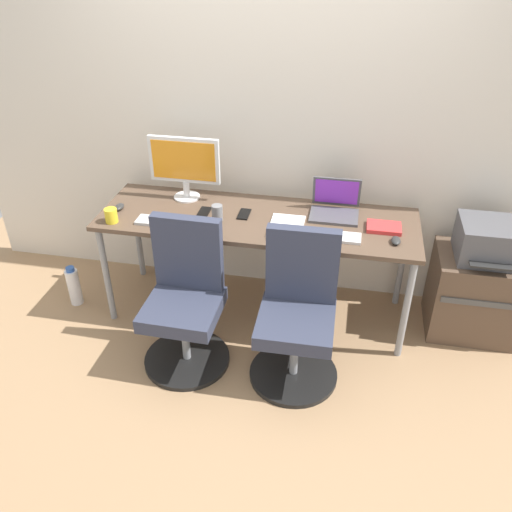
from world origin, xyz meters
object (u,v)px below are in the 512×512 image
Objects in this scene: water_bottle_on_floor at (74,286)px; desktop_monitor at (184,164)px; side_cabinet at (475,293)px; printer at (489,241)px; office_chair_left at (186,302)px; open_laptop at (335,206)px; office_chair_right at (297,315)px; coffee_mug at (111,216)px.

water_bottle_on_floor is 1.22m from desktop_monitor.
desktop_monitor is (-1.98, 0.10, 0.72)m from side_cabinet.
side_cabinet is 1.44× the size of printer.
office_chair_left is at bearing -75.20° from desktop_monitor.
open_laptop reaches higher than water_bottle_on_floor.
office_chair_left is 0.95m from desktop_monitor.
office_chair_right is 1.33m from coffee_mug.
open_laptop reaches higher than office_chair_right.
desktop_monitor is (-0.19, 0.72, 0.58)m from office_chair_left.
printer is 4.35× the size of coffee_mug.
office_chair_left is at bearing -140.40° from open_laptop.
side_cabinet is (1.11, 0.62, -0.14)m from office_chair_right.
desktop_monitor is at bearing 177.05° from side_cabinet.
desktop_monitor is 1.55× the size of open_laptop.
office_chair_left is 1.96× the size of desktop_monitor.
office_chair_left reaches higher than printer.
office_chair_right is 3.03× the size of open_laptop.
side_cabinet is 2.42m from coffee_mug.
desktop_monitor is at bearing 104.80° from office_chair_left.
coffee_mug is at bearing -164.44° from open_laptop.
desktop_monitor reaches higher than office_chair_right.
office_chair_left and office_chair_right have the same top height.
office_chair_right is at bearing 0.00° from office_chair_left.
desktop_monitor reaches higher than coffee_mug.
water_bottle_on_floor is at bearing -169.98° from open_laptop.
water_bottle_on_floor is at bearing 170.99° from coffee_mug.
side_cabinet is 1.86× the size of open_laptop.
water_bottle_on_floor is 0.78m from coffee_mug.
side_cabinet is at bearing 5.27° from water_bottle_on_floor.
printer is 2.37m from coffee_mug.
coffee_mug is at bearing -172.22° from printer.
printer is at bearing 5.25° from water_bottle_on_floor.
office_chair_right reaches higher than side_cabinet.
water_bottle_on_floor is (-2.77, -0.25, -0.55)m from printer.
water_bottle_on_floor is at bearing -155.47° from desktop_monitor.
side_cabinet is at bearing 7.81° from coffee_mug.
side_cabinet is 6.26× the size of coffee_mug.
open_laptop is at bearing 15.56° from coffee_mug.
open_laptop is (0.83, 0.68, 0.39)m from office_chair_left.
water_bottle_on_floor is at bearing -174.75° from printer.
open_laptop is (1.80, 0.32, 0.66)m from water_bottle_on_floor.
office_chair_left is 3.03× the size of open_laptop.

